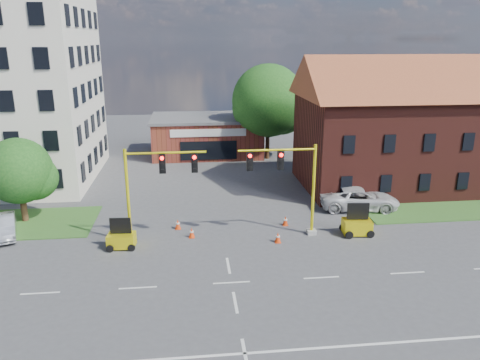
{
  "coord_description": "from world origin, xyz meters",
  "views": [
    {
      "loc": [
        -2.05,
        -22.56,
        12.67
      ],
      "look_at": [
        1.58,
        10.0,
        2.76
      ],
      "focal_mm": 35.0,
      "sensor_mm": 36.0,
      "label": 1
    }
  ],
  "objects": [
    {
      "name": "tree_large",
      "position": [
        6.9,
        27.08,
        6.08
      ],
      "size": [
        8.16,
        7.77,
        10.24
      ],
      "color": "#3B2715",
      "rests_on": "ground"
    },
    {
      "name": "ground",
      "position": [
        0.0,
        0.0,
        0.0
      ],
      "size": [
        120.0,
        120.0,
        0.0
      ],
      "primitive_type": "plane",
      "color": "#424345",
      "rests_on": "ground"
    },
    {
      "name": "lane_markings",
      "position": [
        0.0,
        -3.0,
        0.01
      ],
      "size": [
        60.0,
        36.0,
        0.01
      ],
      "primitive_type": null,
      "color": "silver",
      "rests_on": "ground"
    },
    {
      "name": "signal_mast_east",
      "position": [
        4.36,
        6.0,
        3.92
      ],
      "size": [
        5.3,
        0.6,
        6.2
      ],
      "color": "gray",
      "rests_on": "ground"
    },
    {
      "name": "pickup_white",
      "position": [
        10.91,
        10.37,
        0.84
      ],
      "size": [
        6.36,
        3.57,
        1.68
      ],
      "primitive_type": "imported",
      "rotation": [
        0.0,
        0.0,
        1.44
      ],
      "color": "silver",
      "rests_on": "ground"
    },
    {
      "name": "cone_a",
      "position": [
        -2.07,
        6.29,
        0.34
      ],
      "size": [
        0.4,
        0.4,
        0.7
      ],
      "color": "red",
      "rests_on": "ground"
    },
    {
      "name": "brick_shop",
      "position": [
        0.0,
        29.98,
        2.16
      ],
      "size": [
        12.4,
        8.4,
        4.3
      ],
      "color": "brown",
      "rests_on": "ground"
    },
    {
      "name": "sedan_silver_front",
      "position": [
        -14.56,
        7.94,
        0.71
      ],
      "size": [
        2.77,
        4.54,
        1.41
      ],
      "primitive_type": "imported",
      "rotation": [
        0.0,
        0.0,
        0.32
      ],
      "color": "#A0A4A8",
      "rests_on": "ground"
    },
    {
      "name": "trailer_west",
      "position": [
        -6.48,
        5.18,
        0.6
      ],
      "size": [
        1.77,
        1.25,
        1.92
      ],
      "rotation": [
        0.0,
        0.0,
        -0.08
      ],
      "color": "yellow",
      "rests_on": "ground"
    },
    {
      "name": "cone_d",
      "position": [
        4.55,
        7.7,
        0.34
      ],
      "size": [
        0.4,
        0.4,
        0.7
      ],
      "color": "red",
      "rests_on": "ground"
    },
    {
      "name": "cone_b",
      "position": [
        -3.01,
        7.87,
        0.34
      ],
      "size": [
        0.4,
        0.4,
        0.7
      ],
      "color": "red",
      "rests_on": "ground"
    },
    {
      "name": "grass_verge_ne",
      "position": [
        18.0,
        9.0,
        0.04
      ],
      "size": [
        14.0,
        4.0,
        0.08
      ],
      "primitive_type": "cube",
      "color": "#335921",
      "rests_on": "ground"
    },
    {
      "name": "townhouse_row",
      "position": [
        18.0,
        16.0,
        5.93
      ],
      "size": [
        21.0,
        11.0,
        11.5
      ],
      "color": "#4D1D17",
      "rests_on": "ground"
    },
    {
      "name": "cone_c",
      "position": [
        3.48,
        4.89,
        0.34
      ],
      "size": [
        0.4,
        0.4,
        0.7
      ],
      "color": "red",
      "rests_on": "ground"
    },
    {
      "name": "trailer_east",
      "position": [
        9.0,
        5.59,
        0.67
      ],
      "size": [
        1.97,
        1.4,
        2.13
      ],
      "rotation": [
        0.0,
        0.0,
        -0.09
      ],
      "color": "yellow",
      "rests_on": "ground"
    },
    {
      "name": "tree_nw_front",
      "position": [
        -13.76,
        10.58,
        3.64
      ],
      "size": [
        4.88,
        4.64,
        6.13
      ],
      "color": "#3B2715",
      "rests_on": "ground"
    },
    {
      "name": "signal_mast_west",
      "position": [
        -4.36,
        6.0,
        3.92
      ],
      "size": [
        5.3,
        0.6,
        6.2
      ],
      "color": "gray",
      "rests_on": "ground"
    }
  ]
}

